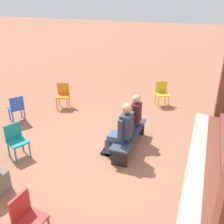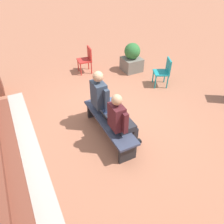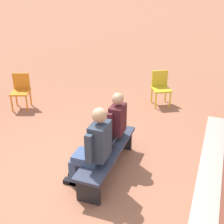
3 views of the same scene
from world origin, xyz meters
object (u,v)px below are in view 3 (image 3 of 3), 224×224
at_px(bench, 107,154).
at_px(person_student, 112,124).
at_px(person_adult, 93,146).
at_px(plastic_chair_by_pillar, 161,86).
at_px(laptop, 108,147).
at_px(plastic_chair_mid_courtyard, 21,89).

relative_size(bench, person_student, 1.37).
distance_m(person_adult, plastic_chair_by_pillar, 3.51).
relative_size(laptop, plastic_chair_by_pillar, 0.38).
distance_m(bench, laptop, 0.15).
relative_size(person_student, person_adult, 0.94).
xyz_separation_m(person_adult, laptop, (-0.40, 0.08, -0.24)).
height_order(laptop, plastic_chair_by_pillar, plastic_chair_by_pillar).
bearing_deg(plastic_chair_by_pillar, laptop, -4.22).
bearing_deg(person_student, bench, 9.20).
bearing_deg(plastic_chair_mid_courtyard, person_adult, 52.84).
distance_m(person_adult, laptop, 0.47).
bearing_deg(laptop, person_student, -169.36).
distance_m(person_student, laptop, 0.47).
height_order(person_student, plastic_chair_mid_courtyard, person_student).
bearing_deg(laptop, plastic_chair_mid_courtyard, -120.90).
relative_size(person_student, plastic_chair_mid_courtyard, 1.57).
distance_m(laptop, plastic_chair_by_pillar, 3.10).
relative_size(bench, person_adult, 1.28).
bearing_deg(laptop, person_adult, -11.73).
xyz_separation_m(person_student, laptop, (0.41, 0.08, -0.21)).
height_order(person_adult, plastic_chair_mid_courtyard, person_adult).
height_order(person_adult, laptop, person_adult).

